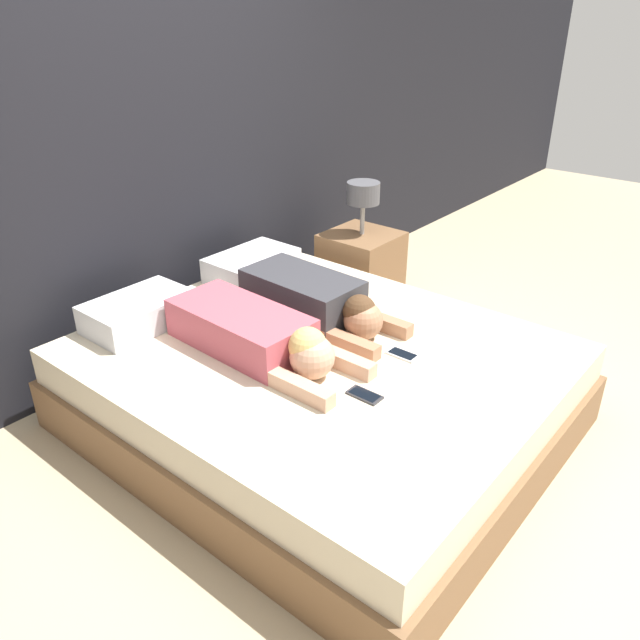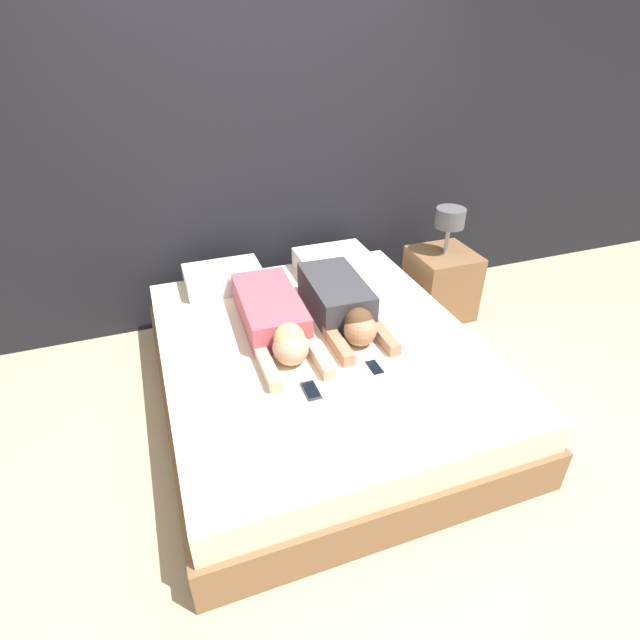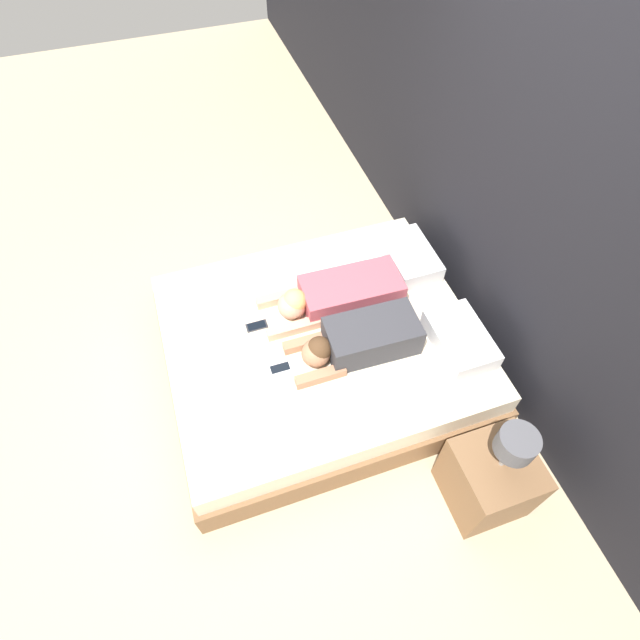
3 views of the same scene
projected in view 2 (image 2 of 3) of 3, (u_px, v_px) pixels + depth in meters
ground_plane at (320, 398)px, 3.16m from camera, size 12.00×12.00×0.00m
wall_back at (260, 144)px, 3.45m from camera, size 12.00×0.06×2.60m
bed at (320, 371)px, 3.05m from camera, size 1.85×2.17×0.44m
pillow_head_left at (223, 278)px, 3.46m from camera, size 0.52×0.33×0.15m
pillow_head_right at (332, 261)px, 3.69m from camera, size 0.52×0.33×0.15m
person_left at (275, 318)px, 2.97m from camera, size 0.37×1.03×0.23m
person_right at (341, 303)px, 3.09m from camera, size 0.35×0.89×0.23m
cell_phone_left at (311, 390)px, 2.55m from camera, size 0.07×0.15×0.01m
cell_phone_right at (374, 368)px, 2.71m from camera, size 0.07×0.15×0.01m
nightstand at (441, 280)px, 3.89m from camera, size 0.46×0.46×0.87m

